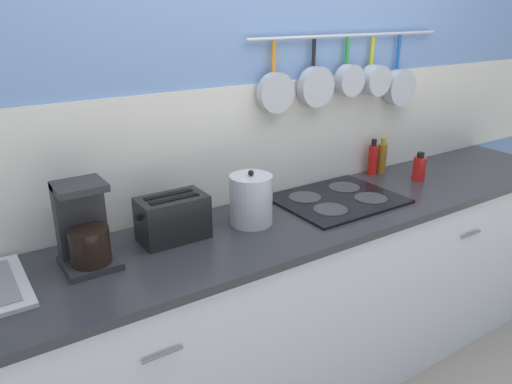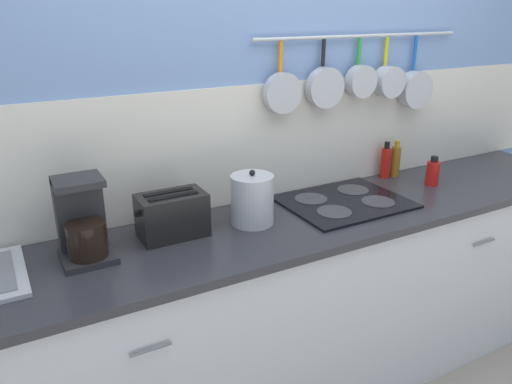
{
  "view_description": "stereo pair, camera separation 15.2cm",
  "coord_description": "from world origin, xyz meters",
  "views": [
    {
      "loc": [
        -1.28,
        -1.53,
        1.77
      ],
      "look_at": [
        -0.26,
        0.0,
        1.08
      ],
      "focal_mm": 35.0,
      "sensor_mm": 36.0,
      "label": 1
    },
    {
      "loc": [
        -1.15,
        -1.61,
        1.77
      ],
      "look_at": [
        -0.26,
        0.0,
        1.08
      ],
      "focal_mm": 35.0,
      "sensor_mm": 36.0,
      "label": 2
    }
  ],
  "objects": [
    {
      "name": "wall_back",
      "position": [
        0.0,
        0.33,
        1.28
      ],
      "size": [
        7.2,
        0.16,
        2.6
      ],
      "color": "#7293C6",
      "rests_on": "ground_plane"
    },
    {
      "name": "coffee_maker",
      "position": [
        -0.91,
        0.09,
        1.05
      ],
      "size": [
        0.18,
        0.19,
        0.3
      ],
      "color": "#262628",
      "rests_on": "countertop"
    },
    {
      "name": "cooktop",
      "position": [
        0.23,
        0.05,
        0.93
      ],
      "size": [
        0.55,
        0.44,
        0.01
      ],
      "color": "black",
      "rests_on": "countertop"
    },
    {
      "name": "kettle",
      "position": [
        -0.25,
        0.06,
        1.03
      ],
      "size": [
        0.18,
        0.18,
        0.23
      ],
      "color": "#B7BABF",
      "rests_on": "countertop"
    },
    {
      "name": "toaster",
      "position": [
        -0.58,
        0.1,
        1.01
      ],
      "size": [
        0.28,
        0.15,
        0.18
      ],
      "color": "black",
      "rests_on": "countertop"
    },
    {
      "name": "bottle_hot_sauce",
      "position": [
        0.7,
        0.23,
        1.01
      ],
      "size": [
        0.05,
        0.05,
        0.19
      ],
      "color": "#8C5919",
      "rests_on": "countertop"
    },
    {
      "name": "cabinet_base",
      "position": [
        0.0,
        -0.0,
        0.44
      ],
      "size": [
        3.23,
        0.56,
        0.89
      ],
      "color": "silver",
      "rests_on": "ground_plane"
    },
    {
      "name": "countertop",
      "position": [
        0.0,
        0.0,
        0.91
      ],
      "size": [
        3.27,
        0.58,
        0.03
      ],
      "color": "#2D2D33",
      "rests_on": "cabinet_base"
    },
    {
      "name": "bottle_sesame_oil",
      "position": [
        0.64,
        0.24,
        1.01
      ],
      "size": [
        0.05,
        0.05,
        0.19
      ],
      "color": "red",
      "rests_on": "countertop"
    },
    {
      "name": "bottle_vinegar",
      "position": [
        0.77,
        0.04,
        0.99
      ],
      "size": [
        0.07,
        0.07,
        0.15
      ],
      "color": "red",
      "rests_on": "countertop"
    }
  ]
}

